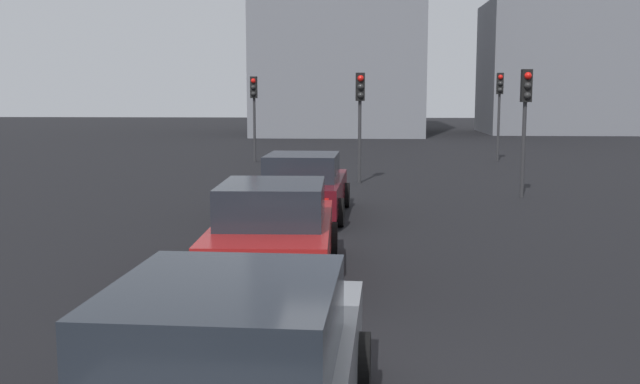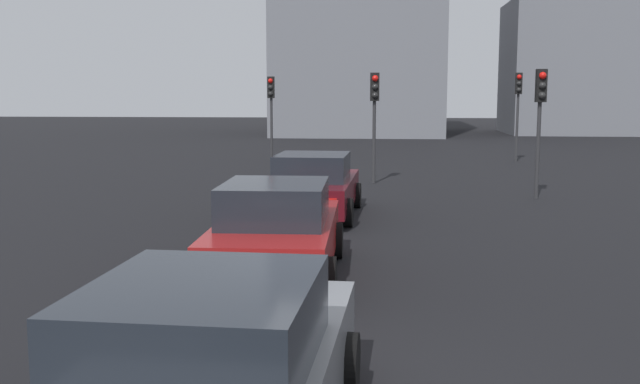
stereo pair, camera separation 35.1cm
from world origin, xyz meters
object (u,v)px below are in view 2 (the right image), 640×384
traffic_light_far_left (518,98)px  traffic_light_far_right (375,104)px  traffic_light_near_right (271,101)px  car_red_right_second (276,231)px  car_maroon_right_lead (313,186)px  car_grey_right_third (211,376)px  traffic_light_near_left (540,106)px

traffic_light_far_left → traffic_light_far_right: size_ratio=1.06×
traffic_light_near_right → traffic_light_far_right: bearing=34.0°
car_red_right_second → traffic_light_far_left: (20.29, -7.31, 1.98)m
car_maroon_right_lead → car_red_right_second: (-5.84, 0.02, 0.01)m
traffic_light_near_right → traffic_light_far_right: 8.29m
car_maroon_right_lead → traffic_light_near_right: size_ratio=1.25×
traffic_light_far_right → traffic_light_far_left: bearing=137.0°
car_red_right_second → traffic_light_near_right: traffic_light_near_right is taller
car_red_right_second → car_grey_right_third: bearing=-177.8°
car_grey_right_third → traffic_light_near_left: size_ratio=1.29×
car_red_right_second → traffic_light_near_left: (9.23, -5.96, 1.84)m
traffic_light_far_right → traffic_light_near_right: bearing=-153.7°
car_red_right_second → traffic_light_far_right: size_ratio=1.25×
car_red_right_second → traffic_light_far_left: traffic_light_far_left is taller
car_red_right_second → traffic_light_near_left: traffic_light_near_left is taller
car_maroon_right_lead → car_grey_right_third: bearing=-176.6°
traffic_light_near_left → traffic_light_far_left: (11.07, -1.35, 0.14)m
car_maroon_right_lead → traffic_light_near_left: 7.09m
car_grey_right_third → traffic_light_near_right: 25.58m
traffic_light_far_left → traffic_light_far_right: (-7.98, 5.95, -0.14)m
traffic_light_near_left → traffic_light_far_left: 11.15m
traffic_light_near_left → traffic_light_far_right: (3.08, 4.60, -0.00)m
traffic_light_near_right → traffic_light_far_left: size_ratio=0.96×
car_maroon_right_lead → car_grey_right_third: 11.83m
car_red_right_second → traffic_light_far_left: size_ratio=1.18×
car_maroon_right_lead → traffic_light_near_right: 13.94m
car_red_right_second → traffic_light_near_left: size_ratio=1.25×
car_red_right_second → car_grey_right_third: 5.99m
car_maroon_right_lead → traffic_light_near_left: size_ratio=1.26×
traffic_light_near_left → traffic_light_far_left: size_ratio=0.95×
car_grey_right_third → traffic_light_near_right: bearing=10.1°
traffic_light_near_right → car_red_right_second: bearing=10.5°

